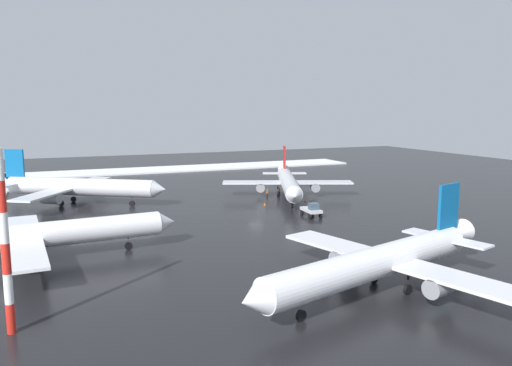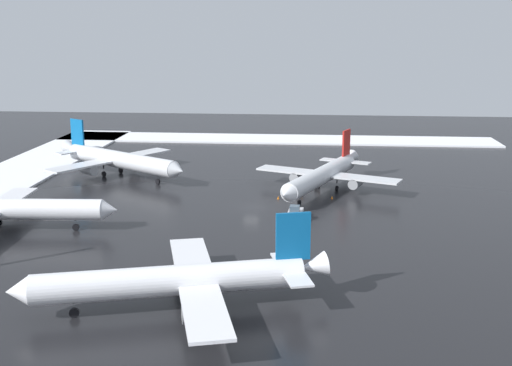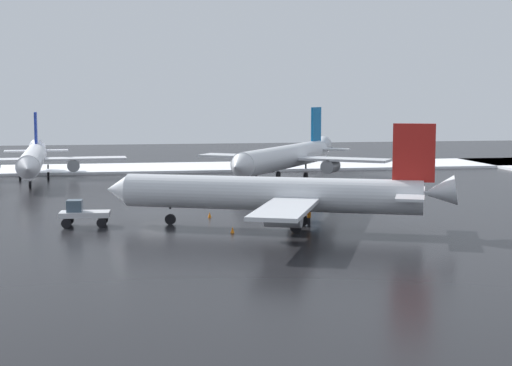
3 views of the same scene
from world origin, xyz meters
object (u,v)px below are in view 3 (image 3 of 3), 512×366
object	(u,v)px
airplane_parked_starboard	(33,159)
airplane_distant_tail	(287,157)
airplane_parked_portside	(279,194)
pushback_tug	(82,213)
traffic_cone_near_nose	(210,215)
traffic_cone_mid_line	(232,230)
ground_crew_near_tug	(309,216)
ground_crew_by_nose_gear	(295,212)

from	to	relation	value
airplane_parked_starboard	airplane_distant_tail	size ratio (longest dim) A/B	1.05
airplane_parked_portside	pushback_tug	bearing A→B (deg)	8.43
traffic_cone_near_nose	traffic_cone_mid_line	distance (m)	9.38
ground_crew_near_tug	traffic_cone_mid_line	xyz separation A→B (m)	(7.55, 2.18, -0.70)
pushback_tug	traffic_cone_mid_line	xyz separation A→B (m)	(-13.37, 6.03, -1.01)
pushback_tug	ground_crew_near_tug	size ratio (longest dim) A/B	2.77
ground_crew_by_nose_gear	traffic_cone_mid_line	xyz separation A→B (m)	(6.86, 5.30, -0.70)
airplane_parked_starboard	airplane_distant_tail	bearing A→B (deg)	77.00
airplane_parked_portside	ground_crew_by_nose_gear	xyz separation A→B (m)	(-2.34, -3.70, -2.26)
pushback_tug	ground_crew_near_tug	xyz separation A→B (m)	(-20.92, 3.85, -0.31)
pushback_tug	ground_crew_near_tug	distance (m)	21.28
airplane_parked_portside	ground_crew_by_nose_gear	world-z (taller)	airplane_parked_portside
airplane_distant_tail	ground_crew_near_tug	xyz separation A→B (m)	(6.46, 40.03, -2.48)
airplane_distant_tail	traffic_cone_near_nose	xyz separation A→B (m)	(15.00, 32.88, -3.17)
airplane_parked_starboard	ground_crew_by_nose_gear	xyz separation A→B (m)	(-29.02, 43.00, -2.22)
traffic_cone_near_nose	airplane_parked_starboard	bearing A→B (deg)	-61.49
airplane_parked_portside	ground_crew_near_tug	size ratio (longest dim) A/B	18.37
airplane_parked_portside	traffic_cone_near_nose	distance (m)	9.94
airplane_parked_portside	airplane_distant_tail	bearing A→B (deg)	-80.83
ground_crew_by_nose_gear	traffic_cone_mid_line	distance (m)	8.69
airplane_parked_portside	pushback_tug	world-z (taller)	airplane_parked_portside
airplane_parked_portside	ground_crew_by_nose_gear	bearing A→B (deg)	-99.97
airplane_parked_portside	pushback_tug	size ratio (longest dim) A/B	6.63
pushback_tug	traffic_cone_mid_line	distance (m)	14.71
airplane_parked_starboard	airplane_distant_tail	distance (m)	36.68
traffic_cone_mid_line	airplane_parked_portside	bearing A→B (deg)	-160.47
ground_crew_near_tug	ground_crew_by_nose_gear	size ratio (longest dim) A/B	1.00
airplane_distant_tail	traffic_cone_near_nose	world-z (taller)	airplane_distant_tail
traffic_cone_near_nose	traffic_cone_mid_line	bearing A→B (deg)	96.08
airplane_distant_tail	pushback_tug	size ratio (longest dim) A/B	6.54
airplane_distant_tail	traffic_cone_mid_line	distance (m)	44.58
airplane_parked_starboard	traffic_cone_mid_line	xyz separation A→B (m)	(-22.16, 48.30, -2.92)
traffic_cone_near_nose	traffic_cone_mid_line	size ratio (longest dim) A/B	1.00
airplane_parked_portside	traffic_cone_mid_line	size ratio (longest dim) A/B	57.10
traffic_cone_mid_line	pushback_tug	bearing A→B (deg)	-24.27
airplane_distant_tail	traffic_cone_near_nose	bearing A→B (deg)	8.66
traffic_cone_mid_line	ground_crew_by_nose_gear	bearing A→B (deg)	-142.31
airplane_parked_portside	ground_crew_near_tug	xyz separation A→B (m)	(-3.03, -0.58, -2.26)
airplane_distant_tail	traffic_cone_near_nose	distance (m)	36.28
airplane_distant_tail	traffic_cone_mid_line	size ratio (longest dim) A/B	56.33
ground_crew_near_tug	pushback_tug	bearing A→B (deg)	-37.22
airplane_distant_tail	traffic_cone_mid_line	world-z (taller)	airplane_distant_tail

